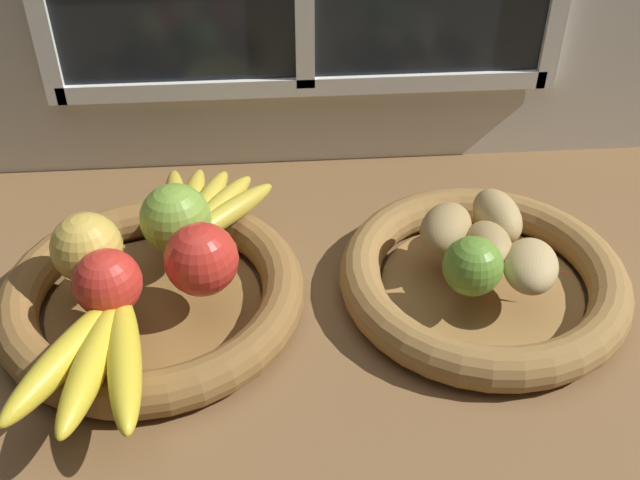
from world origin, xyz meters
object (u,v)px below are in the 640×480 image
(potato_small, at_px, (531,266))
(potato_oblong, at_px, (446,228))
(chili_pepper, at_px, (514,265))
(fruit_bowl_right, at_px, (483,279))
(banana_bunch_back, at_px, (202,209))
(fruit_bowl_left, at_px, (153,295))
(apple_green_back, at_px, (176,219))
(apple_red_front, at_px, (107,283))
(banana_bunch_front, at_px, (96,355))
(potato_large, at_px, (488,246))
(apple_golden_left, at_px, (87,245))
(potato_back, at_px, (497,216))
(apple_red_right, at_px, (201,259))
(lime_near, at_px, (473,266))

(potato_small, relative_size, potato_oblong, 1.02)
(potato_oblong, relative_size, chili_pepper, 0.69)
(fruit_bowl_right, relative_size, banana_bunch_back, 1.94)
(fruit_bowl_left, distance_m, apple_green_back, 0.09)
(apple_red_front, height_order, potato_oblong, apple_red_front)
(potato_small, distance_m, potato_oblong, 0.10)
(banana_bunch_front, relative_size, potato_large, 2.69)
(apple_golden_left, height_order, potato_back, apple_golden_left)
(fruit_bowl_left, xyz_separation_m, apple_green_back, (0.03, 0.05, 0.06))
(fruit_bowl_right, relative_size, apple_green_back, 4.11)
(banana_bunch_back, relative_size, chili_pepper, 1.45)
(fruit_bowl_right, bearing_deg, apple_golden_left, 178.22)
(fruit_bowl_right, bearing_deg, apple_green_back, 171.30)
(potato_oblong, height_order, potato_large, potato_oblong)
(apple_red_right, height_order, potato_oblong, apple_red_right)
(apple_red_front, bearing_deg, apple_red_right, 15.13)
(apple_golden_left, distance_m, potato_large, 0.42)
(banana_bunch_back, bearing_deg, fruit_bowl_left, -116.36)
(potato_back, bearing_deg, lime_near, -118.98)
(apple_green_back, relative_size, apple_red_front, 1.14)
(fruit_bowl_right, bearing_deg, banana_bunch_front, -162.64)
(apple_green_back, bearing_deg, apple_golden_left, -156.69)
(apple_green_back, bearing_deg, apple_red_front, -121.96)
(apple_red_right, distance_m, apple_golden_left, 0.12)
(apple_red_front, relative_size, potato_oblong, 0.87)
(potato_back, distance_m, potato_oblong, 0.06)
(potato_small, xyz_separation_m, potato_oblong, (-0.08, 0.07, 0.00))
(apple_golden_left, distance_m, banana_bunch_front, 0.14)
(apple_green_back, xyz_separation_m, banana_bunch_front, (-0.06, -0.17, -0.02))
(apple_red_right, relative_size, potato_back, 0.91)
(potato_back, relative_size, chili_pepper, 0.74)
(fruit_bowl_left, distance_m, fruit_bowl_right, 0.36)
(fruit_bowl_right, xyz_separation_m, potato_small, (0.04, -0.04, 0.05))
(fruit_bowl_left, bearing_deg, apple_golden_left, 167.72)
(potato_oblong, bearing_deg, banana_bunch_front, -156.50)
(banana_bunch_back, bearing_deg, apple_red_front, -119.36)
(fruit_bowl_left, relative_size, lime_near, 5.31)
(potato_small, bearing_deg, apple_red_front, -178.80)
(fruit_bowl_left, height_order, banana_bunch_front, banana_bunch_front)
(fruit_bowl_left, distance_m, banana_bunch_back, 0.12)
(potato_small, bearing_deg, potato_oblong, 138.58)
(fruit_bowl_left, distance_m, potato_small, 0.40)
(potato_small, bearing_deg, chili_pepper, 123.03)
(apple_golden_left, relative_size, banana_bunch_back, 0.45)
(banana_bunch_front, relative_size, potato_back, 2.29)
(lime_near, bearing_deg, potato_oblong, 98.65)
(apple_red_right, bearing_deg, potato_large, 3.76)
(apple_green_back, bearing_deg, banana_bunch_back, 65.85)
(fruit_bowl_left, distance_m, apple_red_right, 0.09)
(potato_back, bearing_deg, chili_pepper, -87.98)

